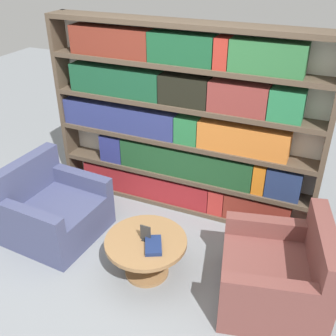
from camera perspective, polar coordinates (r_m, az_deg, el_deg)
ground_plane at (r=3.72m, az=-6.68°, el=-16.73°), size 14.00×14.00×0.00m
bookshelf at (r=4.19m, az=1.97°, el=6.24°), size 2.94×0.30×2.06m
armchair_left at (r=4.27m, az=-16.32°, el=-6.04°), size 0.90×0.93×0.79m
armchair_right at (r=3.53m, az=15.53°, el=-14.79°), size 1.02×1.05×0.79m
coffee_table at (r=3.64m, az=-3.19°, el=-11.68°), size 0.74×0.74×0.39m
table_sign at (r=3.52m, az=-3.28°, el=-9.55°), size 0.10×0.06×0.15m
stray_book at (r=3.48m, az=-2.14°, el=-11.17°), size 0.23×0.28×0.04m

